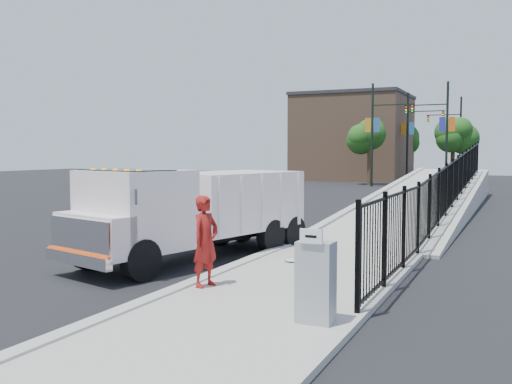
% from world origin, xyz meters
% --- Properties ---
extents(ground, '(120.00, 120.00, 0.00)m').
position_xyz_m(ground, '(0.00, 0.00, 0.00)').
color(ground, black).
rests_on(ground, ground).
extents(sidewalk, '(3.55, 12.00, 0.12)m').
position_xyz_m(sidewalk, '(1.93, -2.00, 0.06)').
color(sidewalk, '#9E998E').
rests_on(sidewalk, ground).
extents(curb, '(0.30, 12.00, 0.16)m').
position_xyz_m(curb, '(0.00, -2.00, 0.08)').
color(curb, '#ADAAA3').
rests_on(curb, ground).
extents(ramp, '(3.95, 24.06, 3.19)m').
position_xyz_m(ramp, '(2.12, 16.00, 0.00)').
color(ramp, '#9E998E').
rests_on(ramp, ground).
extents(iron_fence, '(0.10, 28.00, 1.80)m').
position_xyz_m(iron_fence, '(3.55, 12.00, 0.90)').
color(iron_fence, black).
rests_on(iron_fence, ground).
extents(truck, '(3.84, 7.21, 2.36)m').
position_xyz_m(truck, '(-1.62, 1.34, 1.33)').
color(truck, black).
rests_on(truck, ground).
extents(worker, '(0.54, 0.72, 1.77)m').
position_xyz_m(worker, '(0.40, -1.44, 1.00)').
color(worker, maroon).
rests_on(worker, sidewalk).
extents(utility_cabinet, '(0.55, 0.40, 1.25)m').
position_xyz_m(utility_cabinet, '(3.10, -2.77, 0.75)').
color(utility_cabinet, gray).
rests_on(utility_cabinet, sidewalk).
extents(arrow_sign, '(0.35, 0.04, 0.22)m').
position_xyz_m(arrow_sign, '(3.10, -2.99, 1.48)').
color(arrow_sign, white).
rests_on(arrow_sign, utility_cabinet).
extents(debris, '(0.37, 0.37, 0.09)m').
position_xyz_m(debris, '(1.03, 1.56, 0.17)').
color(debris, silver).
rests_on(debris, sidewalk).
extents(light_pole_0, '(3.77, 0.22, 8.00)m').
position_xyz_m(light_pole_0, '(-4.31, 33.23, 4.36)').
color(light_pole_0, black).
rests_on(light_pole_0, ground).
extents(light_pole_1, '(3.78, 0.22, 8.00)m').
position_xyz_m(light_pole_1, '(0.50, 34.38, 4.36)').
color(light_pole_1, black).
rests_on(light_pole_1, ground).
extents(light_pole_2, '(3.78, 0.22, 8.00)m').
position_xyz_m(light_pole_2, '(-3.06, 41.45, 4.36)').
color(light_pole_2, black).
rests_on(light_pole_2, ground).
extents(light_pole_3, '(3.78, 0.22, 8.00)m').
position_xyz_m(light_pole_3, '(0.29, 47.35, 4.36)').
color(light_pole_3, black).
rests_on(light_pole_3, ground).
extents(tree_0, '(2.61, 2.61, 5.31)m').
position_xyz_m(tree_0, '(-5.23, 35.03, 3.95)').
color(tree_0, '#382314').
rests_on(tree_0, ground).
extents(tree_1, '(2.41, 2.41, 5.21)m').
position_xyz_m(tree_1, '(0.70, 39.94, 3.93)').
color(tree_1, '#382314').
rests_on(tree_1, ground).
extents(tree_2, '(2.76, 2.76, 5.38)m').
position_xyz_m(tree_2, '(-5.02, 49.84, 3.95)').
color(tree_2, '#382314').
rests_on(tree_2, ground).
extents(building, '(10.00, 10.00, 8.00)m').
position_xyz_m(building, '(-9.00, 44.00, 4.00)').
color(building, '#8C664C').
rests_on(building, ground).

